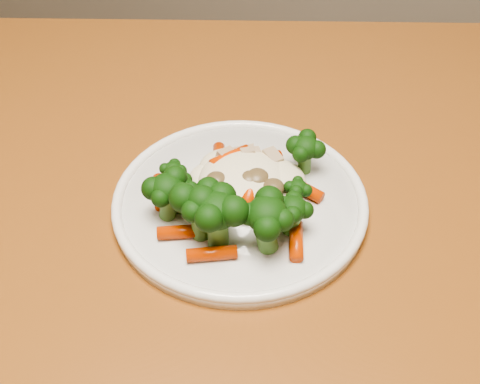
# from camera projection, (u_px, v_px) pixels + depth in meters

# --- Properties ---
(dining_table) EXTENTS (1.49, 1.19, 0.75)m
(dining_table) POSITION_uv_depth(u_px,v_px,m) (200.00, 315.00, 0.59)
(dining_table) COLOR #945422
(dining_table) RESTS_ON ground
(plate) EXTENTS (0.24, 0.24, 0.01)m
(plate) POSITION_uv_depth(u_px,v_px,m) (240.00, 203.00, 0.57)
(plate) COLOR white
(plate) RESTS_ON dining_table
(meal) EXTENTS (0.16, 0.17, 0.05)m
(meal) POSITION_uv_depth(u_px,v_px,m) (235.00, 196.00, 0.54)
(meal) COLOR #F7EAC5
(meal) RESTS_ON plate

